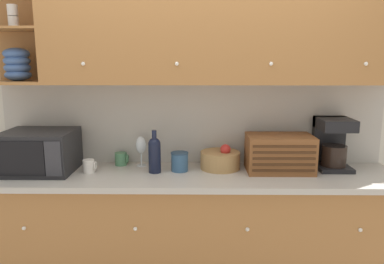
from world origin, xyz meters
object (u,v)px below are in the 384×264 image
at_px(microwave, 40,151).
at_px(mug_blue_second, 121,159).
at_px(wine_bottle, 155,153).
at_px(mug, 89,166).
at_px(wine_glass, 141,146).
at_px(bread_box, 279,153).
at_px(fruit_basket, 220,160).
at_px(storage_canister, 180,162).
at_px(coffee_maker, 332,142).

relative_size(microwave, mug_blue_second, 4.84).
xyz_separation_m(mug_blue_second, wine_bottle, (0.27, -0.18, 0.09)).
bearing_deg(wine_bottle, mug, -178.80).
relative_size(wine_glass, bread_box, 0.49).
height_order(wine_glass, bread_box, bread_box).
distance_m(mug_blue_second, fruit_basket, 0.75).
distance_m(microwave, storage_canister, 1.00).
distance_m(mug, wine_bottle, 0.47).
bearing_deg(storage_canister, microwave, -178.68).
distance_m(storage_canister, coffee_maker, 1.12).
bearing_deg(wine_bottle, wine_glass, 126.10).
relative_size(microwave, mug, 5.16).
distance_m(mug_blue_second, wine_bottle, 0.34).
bearing_deg(wine_bottle, bread_box, 2.74).
height_order(bread_box, coffee_maker, coffee_maker).
xyz_separation_m(wine_bottle, fruit_basket, (0.47, 0.10, -0.07)).
relative_size(mug, wine_glass, 0.41).
height_order(storage_canister, fruit_basket, fruit_basket).
distance_m(fruit_basket, coffee_maker, 0.83).
bearing_deg(microwave, coffee_maker, 3.19).
bearing_deg(fruit_basket, storage_canister, -168.27).
bearing_deg(mug_blue_second, bread_box, -6.90).
bearing_deg(storage_canister, wine_glass, 157.10).
height_order(mug, fruit_basket, fruit_basket).
bearing_deg(mug, coffee_maker, 4.69).
bearing_deg(coffee_maker, bread_box, -167.20).
bearing_deg(bread_box, wine_glass, 173.13).
height_order(microwave, coffee_maker, coffee_maker).
distance_m(wine_glass, bread_box, 1.01).
bearing_deg(microwave, wine_bottle, -1.15).
xyz_separation_m(microwave, coffee_maker, (2.11, 0.12, 0.04)).
bearing_deg(microwave, mug_blue_second, 16.93).
xyz_separation_m(mug_blue_second, fruit_basket, (0.74, -0.08, 0.02)).
height_order(mug_blue_second, bread_box, bread_box).
relative_size(microwave, coffee_maker, 1.30).
bearing_deg(fruit_basket, mug, -173.25).
bearing_deg(wine_glass, mug_blue_second, 172.90).
height_order(mug_blue_second, storage_canister, storage_canister).
xyz_separation_m(mug, wine_glass, (0.34, 0.17, 0.11)).
height_order(wine_glass, fruit_basket, wine_glass).
xyz_separation_m(wine_glass, bread_box, (1.00, -0.12, -0.02)).
bearing_deg(bread_box, fruit_basket, 172.00).
relative_size(mug_blue_second, fruit_basket, 0.35).
xyz_separation_m(wine_glass, wine_bottle, (0.12, -0.16, -0.02)).
bearing_deg(storage_canister, coffee_maker, 4.86).
distance_m(microwave, coffee_maker, 2.11).
height_order(microwave, mug_blue_second, microwave).
xyz_separation_m(microwave, mug, (0.36, -0.03, -0.10)).
distance_m(mug, coffee_maker, 1.76).
distance_m(mug, fruit_basket, 0.94).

